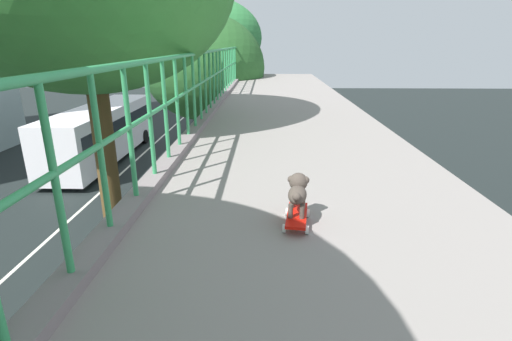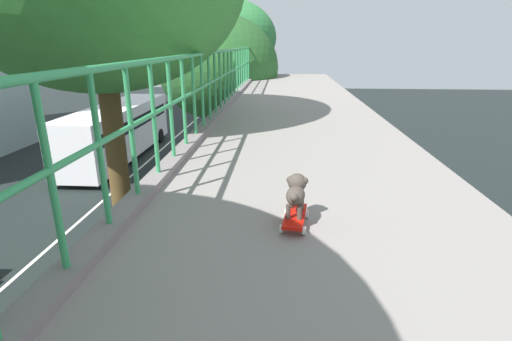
% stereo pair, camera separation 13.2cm
% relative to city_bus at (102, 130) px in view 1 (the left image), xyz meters
% --- Properties ---
extents(overpass_deck, '(3.22, 31.25, 0.49)m').
position_rel_city_bus_xyz_m(overpass_deck, '(10.42, -20.38, 3.47)').
color(overpass_deck, gray).
rests_on(overpass_deck, bridge_pier).
extents(green_railing, '(0.20, 29.69, 1.21)m').
position_rel_city_bus_xyz_m(green_railing, '(8.86, -20.38, 4.04)').
color(green_railing, gray).
rests_on(green_railing, overpass_deck).
extents(city_bus, '(2.77, 11.62, 3.25)m').
position_rel_city_bus_xyz_m(city_bus, '(0.00, 0.00, 0.00)').
color(city_bus, white).
rests_on(city_bus, ground).
extents(roadside_tree_far, '(5.01, 5.01, 8.08)m').
position_rel_city_bus_xyz_m(roadside_tree_far, '(7.40, -6.22, 4.05)').
color(roadside_tree_far, brown).
rests_on(roadside_tree_far, ground).
extents(roadside_tree_farthest, '(5.18, 5.18, 9.01)m').
position_rel_city_bus_xyz_m(roadside_tree_farthest, '(7.16, -2.81, 5.24)').
color(roadside_tree_farthest, '#4C3F30').
rests_on(roadside_tree_farthest, ground).
extents(toy_skateboard, '(0.24, 0.48, 0.09)m').
position_rel_city_bus_xyz_m(toy_skateboard, '(10.25, -19.86, 3.78)').
color(toy_skateboard, red).
rests_on(toy_skateboard, overpass_deck).
extents(small_dog, '(0.19, 0.38, 0.29)m').
position_rel_city_bus_xyz_m(small_dog, '(10.25, -19.79, 3.98)').
color(small_dog, '#4E433A').
rests_on(small_dog, toy_skateboard).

